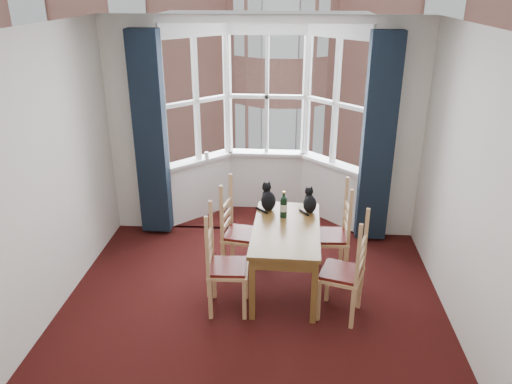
# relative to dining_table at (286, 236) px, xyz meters

# --- Properties ---
(floor) EXTENTS (4.50, 4.50, 0.00)m
(floor) POSITION_rel_dining_table_xyz_m (-0.33, -0.85, -0.64)
(floor) COLOR black
(floor) RESTS_ON ground
(ceiling) EXTENTS (4.50, 4.50, 0.00)m
(ceiling) POSITION_rel_dining_table_xyz_m (-0.33, -0.85, 2.16)
(ceiling) COLOR white
(ceiling) RESTS_ON floor
(wall_left) EXTENTS (0.00, 4.50, 4.50)m
(wall_left) POSITION_rel_dining_table_xyz_m (-2.33, -0.85, 0.76)
(wall_left) COLOR silver
(wall_left) RESTS_ON floor
(wall_right) EXTENTS (0.00, 4.50, 4.50)m
(wall_right) POSITION_rel_dining_table_xyz_m (1.67, -0.85, 0.76)
(wall_right) COLOR silver
(wall_right) RESTS_ON floor
(wall_back_pier_left) EXTENTS (0.70, 0.12, 2.80)m
(wall_back_pier_left) POSITION_rel_dining_table_xyz_m (-1.98, 1.40, 0.76)
(wall_back_pier_left) COLOR silver
(wall_back_pier_left) RESTS_ON floor
(wall_back_pier_right) EXTENTS (0.70, 0.12, 2.80)m
(wall_back_pier_right) POSITION_rel_dining_table_xyz_m (1.32, 1.40, 0.76)
(wall_back_pier_right) COLOR silver
(wall_back_pier_right) RESTS_ON floor
(bay_window) EXTENTS (2.76, 0.94, 2.80)m
(bay_window) POSITION_rel_dining_table_xyz_m (-0.33, 1.90, 0.76)
(bay_window) COLOR white
(bay_window) RESTS_ON floor
(curtain_left) EXTENTS (0.38, 0.22, 2.60)m
(curtain_left) POSITION_rel_dining_table_xyz_m (-1.75, 1.22, 0.71)
(curtain_left) COLOR black
(curtain_left) RESTS_ON floor
(curtain_right) EXTENTS (0.38, 0.22, 2.60)m
(curtain_right) POSITION_rel_dining_table_xyz_m (1.09, 1.22, 0.71)
(curtain_right) COLOR black
(curtain_right) RESTS_ON floor
(dining_table) EXTENTS (0.74, 1.34, 0.73)m
(dining_table) POSITION_rel_dining_table_xyz_m (0.00, 0.00, 0.00)
(dining_table) COLOR brown
(dining_table) RESTS_ON floor
(chair_left_near) EXTENTS (0.42, 0.44, 0.92)m
(chair_left_near) POSITION_rel_dining_table_xyz_m (-0.66, -0.45, -0.16)
(chair_left_near) COLOR tan
(chair_left_near) RESTS_ON floor
(chair_left_far) EXTENTS (0.46, 0.48, 0.92)m
(chair_left_far) POSITION_rel_dining_table_xyz_m (-0.59, 0.30, -0.16)
(chair_left_far) COLOR tan
(chair_left_far) RESTS_ON floor
(chair_right_near) EXTENTS (0.51, 0.52, 0.92)m
(chair_right_near) POSITION_rel_dining_table_xyz_m (0.64, -0.49, -0.16)
(chair_right_near) COLOR tan
(chair_right_near) RESTS_ON floor
(chair_right_far) EXTENTS (0.41, 0.43, 0.92)m
(chair_right_far) POSITION_rel_dining_table_xyz_m (0.58, 0.31, -0.16)
(chair_right_far) COLOR tan
(chair_right_far) RESTS_ON floor
(cat_left) EXTENTS (0.23, 0.27, 0.33)m
(cat_left) POSITION_rel_dining_table_xyz_m (-0.22, 0.45, 0.22)
(cat_left) COLOR black
(cat_left) RESTS_ON dining_table
(cat_right) EXTENTS (0.18, 0.23, 0.29)m
(cat_right) POSITION_rel_dining_table_xyz_m (0.25, 0.42, 0.21)
(cat_right) COLOR black
(cat_right) RESTS_ON dining_table
(wine_bottle) EXTENTS (0.08, 0.08, 0.31)m
(wine_bottle) POSITION_rel_dining_table_xyz_m (-0.04, 0.26, 0.23)
(wine_bottle) COLOR black
(wine_bottle) RESTS_ON dining_table
(candle_tall) EXTENTS (0.06, 0.06, 0.10)m
(candle_tall) POSITION_rel_dining_table_xyz_m (-1.14, 1.75, 0.29)
(candle_tall) COLOR white
(candle_tall) RESTS_ON bay_window
(street) EXTENTS (80.00, 80.00, 0.00)m
(street) POSITION_rel_dining_table_xyz_m (-0.33, 31.40, -6.64)
(street) COLOR #333335
(street) RESTS_ON ground
(tenement_building) EXTENTS (18.40, 7.80, 15.20)m
(tenement_building) POSITION_rel_dining_table_xyz_m (-0.33, 13.16, 0.96)
(tenement_building) COLOR #9D6151
(tenement_building) RESTS_ON street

